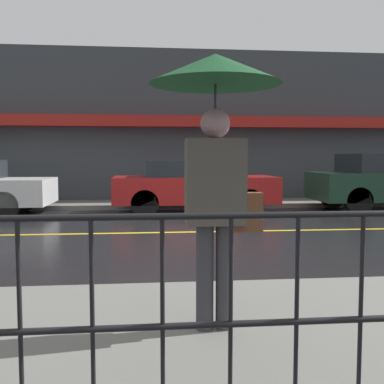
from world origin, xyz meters
The scene contains 8 objects.
ground_plane centered at (0.00, 0.00, 0.00)m, with size 80.00×80.00×0.00m, color black.
sidewalk_near centered at (0.00, -5.35, 0.07)m, with size 28.00×2.72×0.13m.
sidewalk_far centered at (0.00, 4.87, 0.07)m, with size 28.00×1.75×0.13m.
lane_marking centered at (0.00, 0.00, 0.00)m, with size 25.20×0.12×0.01m.
building_storefront centered at (0.00, 5.86, 2.47)m, with size 28.00×0.85×4.92m.
railing_foreground centered at (0.00, -6.46, 0.79)m, with size 12.00×0.04×1.05m.
pedestrian centered at (-0.08, -5.32, 1.76)m, with size 1.00×1.00×2.10m.
car_red centered at (0.61, 3.08, 0.73)m, with size 4.24×1.76×1.39m.
Camera 1 is at (-0.60, -8.70, 1.46)m, focal length 42.00 mm.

